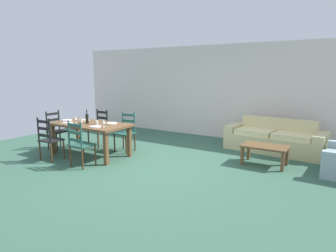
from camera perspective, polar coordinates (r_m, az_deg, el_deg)
The scene contains 25 objects.
ground_plane at distance 6.24m, azimuth -4.09°, elevation -7.48°, with size 9.60×9.60×0.02m, color #365E4A.
wall_far at distance 8.84m, azimuth 8.52°, elevation 6.70°, with size 9.60×0.16×2.70m, color silver.
dining_table at distance 6.97m, azimuth -15.06°, elevation -0.20°, with size 1.90×0.96×0.75m.
dining_chair_near_left at distance 6.84m, azimuth -22.25°, elevation -2.40°, with size 0.44×0.42×0.96m.
dining_chair_near_right at distance 6.18m, azimuth -16.82°, elevation -3.38°, with size 0.43×0.41×0.96m.
dining_chair_far_left at distance 7.83m, azimuth -13.32°, elevation -0.37°, with size 0.43×0.41×0.96m.
dining_chair_far_right at distance 7.20m, azimuth -8.26°, elevation -1.12°, with size 0.43×0.41×0.96m.
dining_chair_head_west at distance 7.85m, azimuth -21.00°, elevation -0.75°, with size 0.40×0.42×0.96m.
dinner_plate_near_left at distance 7.13m, azimuth -19.04°, elevation 0.60°, with size 0.24×0.24×0.02m, color white.
fork_near_left at distance 7.24m, azimuth -19.79°, elevation 0.65°, with size 0.02×0.17×0.01m, color silver.
dinner_plate_near_right at distance 6.46m, azimuth -13.97°, elevation -0.10°, with size 0.24×0.24×0.02m, color white.
fork_near_right at distance 6.57m, azimuth -14.88°, elevation -0.03°, with size 0.02×0.17×0.01m, color silver.
dinner_plate_far_left at distance 7.45m, azimuth -16.07°, elevation 1.16°, with size 0.24×0.24×0.02m, color white.
fork_far_left at distance 7.56m, azimuth -16.83°, elevation 1.20°, with size 0.02×0.17×0.01m, color silver.
dinner_plate_far_right at distance 6.81m, azimuth -10.97°, elevation 0.55°, with size 0.24×0.24×0.02m, color white.
fork_far_right at distance 6.91m, azimuth -11.88°, elevation 0.61°, with size 0.02×0.17×0.01m, color silver.
dinner_plate_head_west at distance 7.53m, azimuth -19.16°, elevation 1.09°, with size 0.24×0.24×0.02m, color white.
fork_head_west at distance 7.65m, azimuth -19.87°, elevation 1.14°, with size 0.02×0.17×0.01m, color silver.
wine_bottle at distance 6.94m, azimuth -15.58°, elevation 1.44°, with size 0.07×0.07×0.32m.
wine_glass_near_left at distance 7.09m, azimuth -17.65°, elevation 1.47°, with size 0.06×0.06×0.16m.
wine_glass_near_right at distance 6.42m, azimuth -12.51°, elevation 0.83°, with size 0.06×0.06×0.16m.
coffee_cup_primary at distance 6.74m, azimuth -13.82°, elevation 0.65°, with size 0.07×0.07×0.09m, color beige.
coffee_cup_secondary at distance 7.12m, azimuth -16.68°, elevation 1.01°, with size 0.07×0.07×0.09m, color beige.
couch at distance 7.55m, azimuth 20.15°, elevation -2.56°, with size 2.34×1.01×0.80m.
coffee_table at distance 6.37m, azimuth 18.47°, elevation -4.21°, with size 0.90×0.56×0.42m.
Camera 1 is at (3.50, -4.80, 1.90)m, focal length 31.11 mm.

